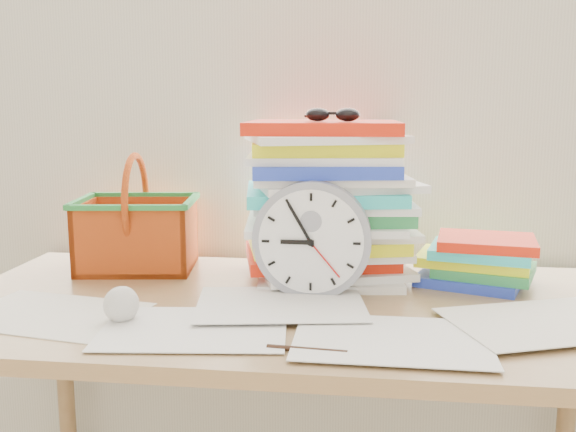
# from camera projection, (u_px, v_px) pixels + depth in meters

# --- Properties ---
(curtain) EXTENTS (2.40, 0.01, 2.50)m
(curtain) POSITION_uv_depth(u_px,v_px,m) (309.00, 40.00, 1.58)
(curtain) COLOR silver
(curtain) RESTS_ON room_shell
(desk) EXTENTS (1.40, 0.70, 0.75)m
(desk) POSITION_uv_depth(u_px,v_px,m) (290.00, 337.00, 1.31)
(desk) COLOR olive
(desk) RESTS_ON ground
(paper_stack) EXTENTS (0.42, 0.36, 0.36)m
(paper_stack) POSITION_uv_depth(u_px,v_px,m) (328.00, 201.00, 1.45)
(paper_stack) COLOR white
(paper_stack) RESTS_ON desk
(clock) EXTENTS (0.24, 0.05, 0.24)m
(clock) POSITION_uv_depth(u_px,v_px,m) (312.00, 239.00, 1.31)
(clock) COLOR gray
(clock) RESTS_ON desk
(sunglasses) EXTENTS (0.14, 0.12, 0.03)m
(sunglasses) POSITION_uv_depth(u_px,v_px,m) (333.00, 115.00, 1.38)
(sunglasses) COLOR black
(sunglasses) RESTS_ON paper_stack
(book_stack) EXTENTS (0.30, 0.25, 0.11)m
(book_stack) POSITION_uv_depth(u_px,v_px,m) (478.00, 261.00, 1.41)
(book_stack) COLOR white
(book_stack) RESTS_ON desk
(basket) EXTENTS (0.30, 0.25, 0.27)m
(basket) POSITION_uv_depth(u_px,v_px,m) (137.00, 213.00, 1.54)
(basket) COLOR #CA4D13
(basket) RESTS_ON desk
(crumpled_ball) EXTENTS (0.07, 0.07, 0.07)m
(crumpled_ball) POSITION_uv_depth(u_px,v_px,m) (121.00, 304.00, 1.18)
(crumpled_ball) COLOR silver
(crumpled_ball) RESTS_ON desk
(pen) EXTENTS (0.13, 0.02, 0.01)m
(pen) POSITION_uv_depth(u_px,v_px,m) (307.00, 350.00, 1.04)
(pen) COLOR black
(pen) RESTS_ON desk
(scattered_papers) EXTENTS (1.26, 0.42, 0.02)m
(scattered_papers) POSITION_uv_depth(u_px,v_px,m) (290.00, 299.00, 1.30)
(scattered_papers) COLOR white
(scattered_papers) RESTS_ON desk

